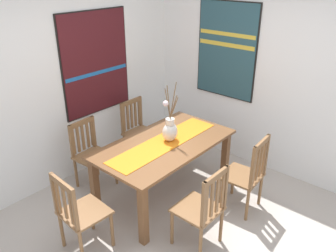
{
  "coord_description": "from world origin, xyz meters",
  "views": [
    {
      "loc": [
        -2.33,
        -1.85,
        2.65
      ],
      "look_at": [
        0.48,
        0.58,
        0.9
      ],
      "focal_mm": 36.86,
      "sensor_mm": 36.0,
      "label": 1
    }
  ],
  "objects": [
    {
      "name": "ground_plane",
      "position": [
        0.0,
        0.0,
        -0.01
      ],
      "size": [
        6.4,
        6.4,
        0.03
      ],
      "primitive_type": "cube",
      "color": "#B2A89E"
    },
    {
      "name": "wall_back",
      "position": [
        0.0,
        1.86,
        1.35
      ],
      "size": [
        6.4,
        0.12,
        2.7
      ],
      "primitive_type": "cube",
      "color": "white",
      "rests_on": "ground_plane"
    },
    {
      "name": "wall_side",
      "position": [
        1.86,
        0.0,
        1.35
      ],
      "size": [
        0.12,
        6.4,
        2.7
      ],
      "primitive_type": "cube",
      "color": "white",
      "rests_on": "ground_plane"
    },
    {
      "name": "dining_table",
      "position": [
        0.36,
        0.53,
        0.63
      ],
      "size": [
        1.69,
        0.93,
        0.74
      ],
      "color": "brown",
      "rests_on": "ground_plane"
    },
    {
      "name": "table_runner",
      "position": [
        0.36,
        0.53,
        0.75
      ],
      "size": [
        1.56,
        0.36,
        0.01
      ],
      "primitive_type": "cube",
      "color": "orange",
      "rests_on": "dining_table"
    },
    {
      "name": "centerpiece_vase",
      "position": [
        0.44,
        0.51,
        0.89
      ],
      "size": [
        0.21,
        0.27,
        0.72
      ],
      "color": "silver",
      "rests_on": "dining_table"
    },
    {
      "name": "chair_0",
      "position": [
        -0.05,
        -0.33,
        0.48
      ],
      "size": [
        0.42,
        0.42,
        0.93
      ],
      "color": "brown",
      "rests_on": "ground_plane"
    },
    {
      "name": "chair_1",
      "position": [
        0.79,
        1.41,
        0.48
      ],
      "size": [
        0.42,
        0.42,
        0.91
      ],
      "color": "brown",
      "rests_on": "ground_plane"
    },
    {
      "name": "chair_2",
      "position": [
        0.77,
        -0.36,
        0.48
      ],
      "size": [
        0.45,
        0.45,
        0.95
      ],
      "color": "brown",
      "rests_on": "ground_plane"
    },
    {
      "name": "chair_3",
      "position": [
        -0.07,
        1.4,
        0.47
      ],
      "size": [
        0.45,
        0.45,
        0.88
      ],
      "color": "brown",
      "rests_on": "ground_plane"
    },
    {
      "name": "chair_4",
      "position": [
        -0.87,
        0.55,
        0.46
      ],
      "size": [
        0.45,
        0.45,
        0.9
      ],
      "color": "brown",
      "rests_on": "ground_plane"
    },
    {
      "name": "painting_on_back_wall",
      "position": [
        0.43,
        1.79,
        1.46
      ],
      "size": [
        1.06,
        0.05,
        1.35
      ],
      "color": "black"
    },
    {
      "name": "painting_on_side_wall",
      "position": [
        1.79,
        0.64,
        1.57
      ],
      "size": [
        0.05,
        0.92,
        1.31
      ],
      "color": "black"
    }
  ]
}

